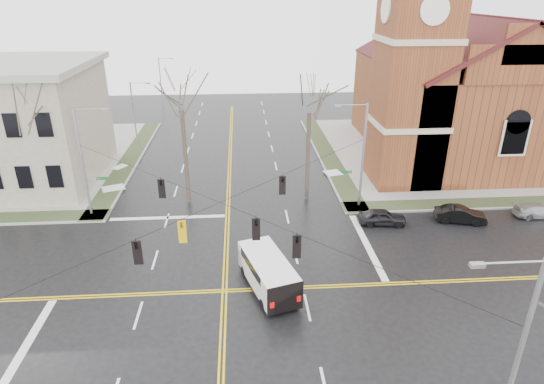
{
  "coord_description": "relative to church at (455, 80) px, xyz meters",
  "views": [
    {
      "loc": [
        1.32,
        -23.87,
        17.42
      ],
      "look_at": [
        3.44,
        6.0,
        4.09
      ],
      "focal_mm": 30.0,
      "sensor_mm": 36.0,
      "label": 1
    }
  ],
  "objects": [
    {
      "name": "signal_pole_ne",
      "position": [
        -13.44,
        -13.28,
        -3.48
      ],
      "size": [
        2.75,
        0.22,
        9.0
      ],
      "color": "gray",
      "rests_on": "ground"
    },
    {
      "name": "parked_car_a",
      "position": [
        -12.23,
        -16.66,
        -7.79
      ],
      "size": [
        3.95,
        1.94,
        1.3
      ],
      "primitive_type": "imported",
      "rotation": [
        0.0,
        0.0,
        1.46
      ],
      "color": "black",
      "rests_on": "ground"
    },
    {
      "name": "church",
      "position": [
        0.0,
        0.0,
        0.0
      ],
      "size": [
        24.28,
        27.48,
        27.5
      ],
      "color": "brown",
      "rests_on": "ground"
    },
    {
      "name": "traffic_signals",
      "position": [
        -24.76,
        -25.45,
        -2.98
      ],
      "size": [
        8.21,
        8.26,
        1.3
      ],
      "color": "black",
      "rests_on": "ground"
    },
    {
      "name": "streetlight_north_b",
      "position": [
        -35.42,
        23.22,
        -3.97
      ],
      "size": [
        2.3,
        0.2,
        8.0
      ],
      "color": "gray",
      "rests_on": "ground"
    },
    {
      "name": "parked_car_c",
      "position": [
        1.18,
        -16.27,
        -7.86
      ],
      "size": [
        3.99,
        1.76,
        1.14
      ],
      "primitive_type": "imported",
      "rotation": [
        0.0,
        0.0,
        1.53
      ],
      "color": "#9C9D9F",
      "rests_on": "ground"
    },
    {
      "name": "ground",
      "position": [
        -24.76,
        -24.78,
        -8.43
      ],
      "size": [
        120.0,
        120.0,
        0.0
      ],
      "primitive_type": "plane",
      "color": "black",
      "rests_on": "ground"
    },
    {
      "name": "parked_car_b",
      "position": [
        -5.75,
        -16.73,
        -7.77
      ],
      "size": [
        4.24,
        2.31,
        1.33
      ],
      "primitive_type": "imported",
      "rotation": [
        0.0,
        0.0,
        1.33
      ],
      "color": "black",
      "rests_on": "ground"
    },
    {
      "name": "road_markings",
      "position": [
        -24.76,
        -24.78,
        -8.43
      ],
      "size": [
        100.0,
        100.0,
        0.01
      ],
      "color": "gold",
      "rests_on": "ground"
    },
    {
      "name": "span_wires",
      "position": [
        -24.76,
        -24.78,
        -2.23
      ],
      "size": [
        23.02,
        23.02,
        0.03
      ],
      "color": "black",
      "rests_on": "ground"
    },
    {
      "name": "tree_nw_far",
      "position": [
        -39.81,
        -11.55,
        -0.27
      ],
      "size": [
        4.0,
        4.0,
        11.27
      ],
      "color": "#352D21",
      "rests_on": "ground"
    },
    {
      "name": "signal_pole_nw",
      "position": [
        -36.09,
        -13.28,
        -3.48
      ],
      "size": [
        2.75,
        0.22,
        9.0
      ],
      "color": "gray",
      "rests_on": "ground"
    },
    {
      "name": "sidewalks",
      "position": [
        -24.76,
        -24.78,
        -8.36
      ],
      "size": [
        80.0,
        80.0,
        0.17
      ],
      "color": "gray",
      "rests_on": "ground"
    },
    {
      "name": "signal_pole_se",
      "position": [
        -13.44,
        -36.28,
        -3.48
      ],
      "size": [
        2.75,
        0.22,
        9.0
      ],
      "color": "gray",
      "rests_on": "ground"
    },
    {
      "name": "cargo_van",
      "position": [
        -22.06,
        -24.56,
        -7.14
      ],
      "size": [
        3.8,
        6.13,
        2.19
      ],
      "rotation": [
        0.0,
        0.0,
        0.29
      ],
      "color": "white",
      "rests_on": "ground"
    },
    {
      "name": "tree_ne",
      "position": [
        -17.62,
        -11.2,
        0.02
      ],
      "size": [
        4.0,
        4.0,
        11.69
      ],
      "color": "#352D21",
      "rests_on": "ground"
    },
    {
      "name": "streetlight_north_a",
      "position": [
        -35.42,
        3.22,
        -3.97
      ],
      "size": [
        2.3,
        0.2,
        8.0
      ],
      "color": "gray",
      "rests_on": "ground"
    },
    {
      "name": "tree_nw_near",
      "position": [
        -28.26,
        -11.28,
        0.5
      ],
      "size": [
        4.0,
        4.0,
        12.36
      ],
      "color": "#352D21",
      "rests_on": "ground"
    }
  ]
}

